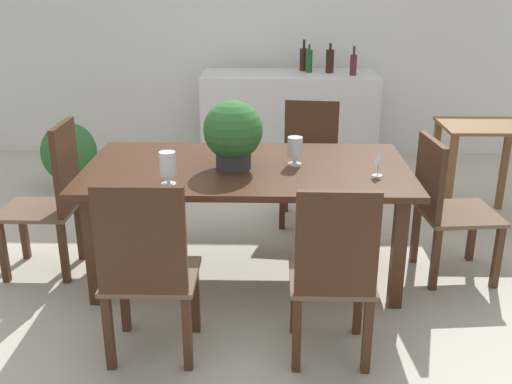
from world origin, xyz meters
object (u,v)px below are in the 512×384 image
crystal_vase_left (168,165)px  potted_plant_floor (69,154)px  dining_table (247,178)px  wine_bottle_clear (309,61)px  chair_head_end (53,194)px  chair_near_right (334,270)px  chair_near_left (146,266)px  kitchen_counter (288,122)px  crystal_vase_center_near (295,148)px  wine_glass (378,159)px  flower_centerpiece (233,133)px  chair_foot_end (444,202)px  side_table (482,149)px  wine_bottle_green (353,64)px  chair_far_right (310,155)px  wine_bottle_amber (330,61)px  wine_bottle_tall (304,59)px

crystal_vase_left → potted_plant_floor: (-1.24, 1.93, -0.53)m
dining_table → wine_bottle_clear: size_ratio=7.55×
chair_head_end → chair_near_right: bearing=60.6°
chair_near_left → kitchen_counter: size_ratio=0.58×
crystal_vase_center_near → wine_glass: crystal_vase_center_near is taller
chair_near_right → flower_centerpiece: bearing=-59.5°
chair_near_right → chair_head_end: size_ratio=0.96×
crystal_vase_left → crystal_vase_center_near: (0.74, 0.40, -0.01)m
chair_foot_end → crystal_vase_center_near: bearing=82.5°
wine_bottle_clear → side_table: 1.96m
wine_glass → wine_bottle_green: wine_bottle_green is taller
dining_table → chair_head_end: (-1.26, -0.00, -0.12)m
wine_bottle_clear → chair_far_right: bearing=-92.4°
wine_bottle_amber → potted_plant_floor: bearing=-162.3°
chair_foot_end → potted_plant_floor: size_ratio=1.48×
wine_bottle_amber → wine_bottle_tall: wine_bottle_tall is taller
chair_head_end → side_table: (3.08, 0.96, 0.05)m
flower_centerpiece → wine_bottle_green: 2.46m
wine_glass → chair_near_left: bearing=-147.1°
chair_foot_end → wine_bottle_clear: wine_bottle_clear is taller
chair_far_right → chair_head_end: (-1.73, -0.99, 0.02)m
chair_near_right → wine_bottle_green: 3.26m
kitchen_counter → side_table: 1.99m
wine_bottle_amber → wine_bottle_clear: size_ratio=1.05×
wine_glass → potted_plant_floor: wine_glass is taller
chair_near_right → potted_plant_floor: chair_near_right is taller
wine_bottle_green → kitchen_counter: bearing=171.1°
chair_foot_end → wine_glass: bearing=103.9°
chair_head_end → side_table: chair_head_end is taller
wine_glass → wine_bottle_tall: size_ratio=0.49×
dining_table → side_table: (1.82, 0.96, -0.07)m
dining_table → wine_bottle_amber: size_ratio=7.20×
chair_near_left → wine_bottle_amber: (1.19, 3.32, 0.53)m
chair_head_end → crystal_vase_left: size_ratio=5.10×
crystal_vase_center_near → wine_bottle_amber: size_ratio=0.65×
chair_head_end → wine_bottle_tall: 3.06m
wine_bottle_clear → wine_bottle_tall: size_ratio=0.89×
chair_far_right → crystal_vase_left: (-0.91, -1.35, 0.34)m
chair_far_right → wine_bottle_clear: size_ratio=3.50×
chair_far_right → kitchen_counter: 1.31m
dining_table → flower_centerpiece: flower_centerpiece is taller
crystal_vase_left → wine_bottle_amber: wine_bottle_amber is taller
kitchen_counter → wine_bottle_amber: (0.39, 0.05, 0.60)m
crystal_vase_left → potted_plant_floor: size_ratio=0.32×
chair_near_left → flower_centerpiece: size_ratio=2.33×
flower_centerpiece → chair_near_right: bearing=-60.1°
dining_table → chair_head_end: size_ratio=2.00×
chair_head_end → wine_glass: 2.09m
chair_far_right → chair_foot_end: size_ratio=1.01×
chair_near_left → wine_bottle_tall: size_ratio=3.26×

